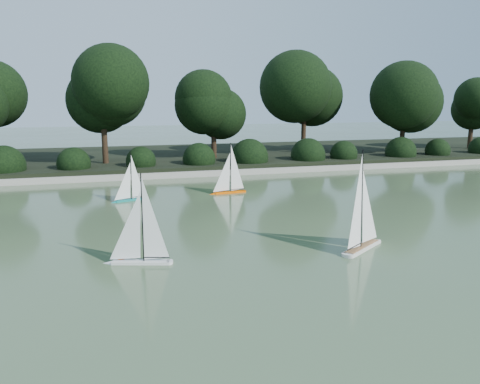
% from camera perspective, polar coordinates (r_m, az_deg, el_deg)
% --- Properties ---
extents(ground, '(80.00, 80.00, 0.00)m').
position_cam_1_polar(ground, '(7.16, 9.56, -9.38)').
color(ground, '#344228').
rests_on(ground, ground).
extents(pond_coping, '(40.00, 0.35, 0.18)m').
position_cam_1_polar(pond_coping, '(15.50, -4.81, 2.26)').
color(pond_coping, gray).
rests_on(pond_coping, ground).
extents(far_bank, '(40.00, 8.00, 0.30)m').
position_cam_1_polar(far_bank, '(19.40, -7.12, 4.21)').
color(far_bank, black).
rests_on(far_bank, ground).
extents(tree_line, '(26.31, 3.93, 4.39)m').
position_cam_1_polar(tree_line, '(17.95, -2.56, 11.69)').
color(tree_line, black).
rests_on(tree_line, ground).
extents(shrub_hedge, '(29.10, 1.10, 1.10)m').
position_cam_1_polar(shrub_hedge, '(16.33, -5.45, 3.98)').
color(shrub_hedge, black).
rests_on(shrub_hedge, ground).
extents(sailboat_white_a, '(1.09, 0.47, 1.50)m').
position_cam_1_polar(sailboat_white_a, '(7.44, -12.66, -6.78)').
color(sailboat_white_a, silver).
rests_on(sailboat_white_a, ground).
extents(sailboat_white_b, '(1.19, 0.88, 1.81)m').
position_cam_1_polar(sailboat_white_b, '(8.28, 15.04, -4.73)').
color(sailboat_white_b, silver).
rests_on(sailboat_white_b, ground).
extents(sailboat_orange, '(1.07, 0.28, 1.45)m').
position_cam_1_polar(sailboat_orange, '(12.62, -1.64, 0.86)').
color(sailboat_orange, '#FC5A00').
rests_on(sailboat_orange, ground).
extents(sailboat_teal, '(0.93, 0.40, 1.29)m').
position_cam_1_polar(sailboat_teal, '(11.99, -13.54, -0.13)').
color(sailboat_teal, '#127D77').
rests_on(sailboat_teal, ground).
extents(race_buoy, '(0.16, 0.16, 0.16)m').
position_cam_1_polar(race_buoy, '(7.67, -14.25, -8.16)').
color(race_buoy, '#DF420B').
rests_on(race_buoy, ground).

